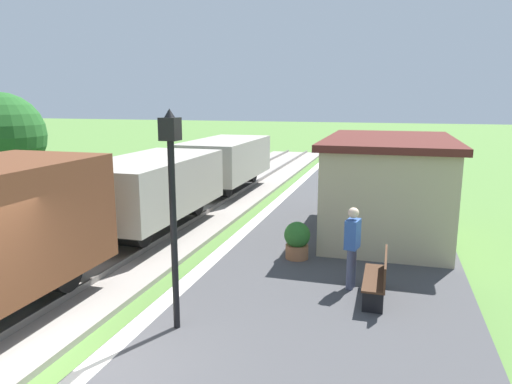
{
  "coord_description": "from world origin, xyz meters",
  "views": [
    {
      "loc": [
        4.44,
        -5.01,
        4.09
      ],
      "look_at": [
        0.89,
        7.21,
        1.55
      ],
      "focal_mm": 32.71,
      "sensor_mm": 36.0,
      "label": 1
    }
  ],
  "objects_px": {
    "person_waiting": "(352,245)",
    "tree_trackside_far": "(1,136)",
    "station_hut": "(387,185)",
    "lamp_post_near": "(172,181)",
    "freight_train": "(141,191)",
    "bench_near_hut": "(378,277)",
    "potted_planter": "(297,240)"
  },
  "relations": [
    {
      "from": "person_waiting",
      "to": "tree_trackside_far",
      "type": "distance_m",
      "value": 12.3
    },
    {
      "from": "station_hut",
      "to": "lamp_post_near",
      "type": "bearing_deg",
      "value": -115.15
    },
    {
      "from": "lamp_post_near",
      "to": "tree_trackside_far",
      "type": "bearing_deg",
      "value": 147.52
    },
    {
      "from": "freight_train",
      "to": "bench_near_hut",
      "type": "relative_size",
      "value": 12.93
    },
    {
      "from": "person_waiting",
      "to": "tree_trackside_far",
      "type": "height_order",
      "value": "tree_trackside_far"
    },
    {
      "from": "station_hut",
      "to": "potted_planter",
      "type": "bearing_deg",
      "value": -124.13
    },
    {
      "from": "freight_train",
      "to": "station_hut",
      "type": "distance_m",
      "value": 7.11
    },
    {
      "from": "person_waiting",
      "to": "tree_trackside_far",
      "type": "relative_size",
      "value": 0.39
    },
    {
      "from": "bench_near_hut",
      "to": "tree_trackside_far",
      "type": "bearing_deg",
      "value": 163.49
    },
    {
      "from": "tree_trackside_far",
      "to": "lamp_post_near",
      "type": "bearing_deg",
      "value": -32.48
    },
    {
      "from": "bench_near_hut",
      "to": "potted_planter",
      "type": "bearing_deg",
      "value": 135.53
    },
    {
      "from": "person_waiting",
      "to": "potted_planter",
      "type": "xyz_separation_m",
      "value": [
        -1.43,
        1.5,
        -0.46
      ]
    },
    {
      "from": "freight_train",
      "to": "lamp_post_near",
      "type": "height_order",
      "value": "lamp_post_near"
    },
    {
      "from": "station_hut",
      "to": "person_waiting",
      "type": "bearing_deg",
      "value": -97.68
    },
    {
      "from": "person_waiting",
      "to": "lamp_post_near",
      "type": "relative_size",
      "value": 0.46
    },
    {
      "from": "bench_near_hut",
      "to": "potted_planter",
      "type": "height_order",
      "value": "potted_planter"
    },
    {
      "from": "station_hut",
      "to": "freight_train",
      "type": "bearing_deg",
      "value": -163.09
    },
    {
      "from": "station_hut",
      "to": "bench_near_hut",
      "type": "distance_m",
      "value": 5.05
    },
    {
      "from": "potted_planter",
      "to": "lamp_post_near",
      "type": "bearing_deg",
      "value": -107.5
    },
    {
      "from": "bench_near_hut",
      "to": "lamp_post_near",
      "type": "distance_m",
      "value": 4.41
    },
    {
      "from": "lamp_post_near",
      "to": "station_hut",
      "type": "bearing_deg",
      "value": 64.85
    },
    {
      "from": "bench_near_hut",
      "to": "person_waiting",
      "type": "xyz_separation_m",
      "value": [
        -0.56,
        0.45,
        0.46
      ]
    },
    {
      "from": "station_hut",
      "to": "lamp_post_near",
      "type": "distance_m",
      "value": 7.89
    },
    {
      "from": "freight_train",
      "to": "potted_planter",
      "type": "relative_size",
      "value": 21.18
    },
    {
      "from": "potted_planter",
      "to": "tree_trackside_far",
      "type": "height_order",
      "value": "tree_trackside_far"
    },
    {
      "from": "bench_near_hut",
      "to": "potted_planter",
      "type": "relative_size",
      "value": 1.64
    },
    {
      "from": "station_hut",
      "to": "lamp_post_near",
      "type": "xyz_separation_m",
      "value": [
        -3.32,
        -7.07,
        1.15
      ]
    },
    {
      "from": "bench_near_hut",
      "to": "station_hut",
      "type": "bearing_deg",
      "value": 89.38
    },
    {
      "from": "freight_train",
      "to": "tree_trackside_far",
      "type": "height_order",
      "value": "tree_trackside_far"
    },
    {
      "from": "bench_near_hut",
      "to": "person_waiting",
      "type": "bearing_deg",
      "value": 141.18
    },
    {
      "from": "potted_planter",
      "to": "tree_trackside_far",
      "type": "bearing_deg",
      "value": 170.66
    },
    {
      "from": "freight_train",
      "to": "station_hut",
      "type": "height_order",
      "value": "station_hut"
    }
  ]
}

